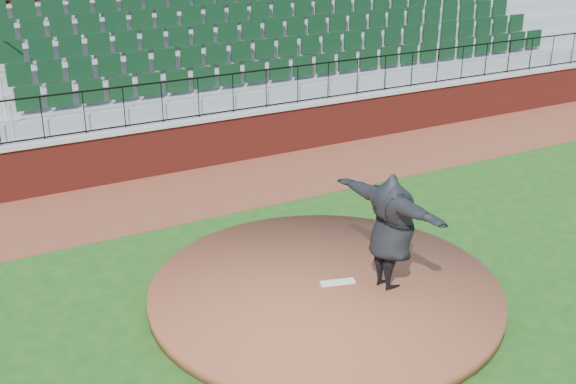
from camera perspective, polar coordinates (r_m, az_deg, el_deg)
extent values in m
plane|color=#1E4D16|center=(13.17, 3.17, -7.40)|extent=(90.00, 90.00, 0.00)
cube|color=brown|center=(17.53, -6.15, 0.25)|extent=(34.00, 3.20, 0.01)
cube|color=maroon|center=(18.74, -8.14, 3.52)|extent=(34.00, 0.35, 1.20)
cube|color=#B7B7B7|center=(18.54, -8.25, 5.42)|extent=(34.00, 0.45, 0.10)
cube|color=maroon|center=(23.36, -13.45, 12.24)|extent=(34.00, 0.50, 5.50)
cylinder|color=brown|center=(12.77, 2.90, -7.77)|extent=(6.04, 6.04, 0.25)
cube|color=white|center=(12.79, 3.87, -7.00)|extent=(0.62, 0.31, 0.04)
imported|color=black|center=(12.35, 8.01, -3.03)|extent=(1.00, 2.59, 2.06)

